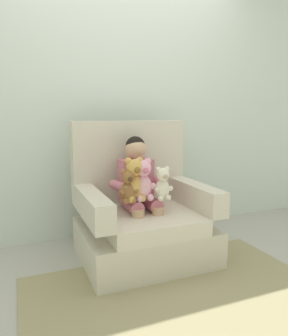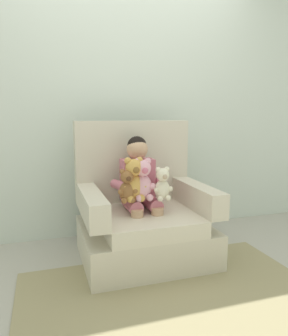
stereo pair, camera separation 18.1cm
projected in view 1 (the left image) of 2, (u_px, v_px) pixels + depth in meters
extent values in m
plane|color=#ADA89E|center=(144.00, 258.00, 2.60)|extent=(8.00, 8.00, 0.00)
cube|color=silver|center=(116.00, 99.00, 3.04)|extent=(6.00, 0.10, 2.60)
cube|color=#998C66|center=(182.00, 298.00, 2.02)|extent=(1.93, 1.30, 0.01)
cube|color=beige|center=(144.00, 242.00, 2.57)|extent=(0.99, 0.84, 0.28)
cube|color=beige|center=(148.00, 220.00, 2.48)|extent=(0.71, 0.70, 0.12)
cube|color=beige|center=(129.00, 161.00, 2.80)|extent=(0.99, 0.14, 0.70)
cube|color=beige|center=(93.00, 207.00, 2.29)|extent=(0.14, 0.70, 0.19)
cube|color=beige|center=(196.00, 196.00, 2.61)|extent=(0.14, 0.70, 0.19)
cube|color=#C66B7F|center=(136.00, 180.00, 2.60)|extent=(0.26, 0.16, 0.34)
sphere|color=tan|center=(136.00, 149.00, 2.56)|extent=(0.17, 0.17, 0.17)
sphere|color=black|center=(135.00, 146.00, 2.57)|extent=(0.16, 0.16, 0.16)
cylinder|color=#C66B7F|center=(132.00, 205.00, 2.48)|extent=(0.11, 0.26, 0.11)
cylinder|color=tan|center=(138.00, 229.00, 2.39)|extent=(0.09, 0.09, 0.30)
cylinder|color=#C66B7F|center=(151.00, 203.00, 2.54)|extent=(0.11, 0.26, 0.11)
cylinder|color=tan|center=(158.00, 226.00, 2.45)|extent=(0.09, 0.09, 0.30)
cylinder|color=#C66B7F|center=(122.00, 187.00, 2.44)|extent=(0.13, 0.27, 0.07)
cylinder|color=#C66B7F|center=(160.00, 184.00, 2.56)|extent=(0.13, 0.27, 0.07)
ellipsoid|color=brown|center=(128.00, 192.00, 2.36)|extent=(0.12, 0.10, 0.15)
sphere|color=brown|center=(128.00, 177.00, 2.33)|extent=(0.10, 0.10, 0.10)
sphere|color=#4C2D19|center=(130.00, 179.00, 2.29)|extent=(0.04, 0.04, 0.04)
sphere|color=brown|center=(123.00, 172.00, 2.32)|extent=(0.04, 0.04, 0.04)
sphere|color=brown|center=(122.00, 193.00, 2.31)|extent=(0.04, 0.04, 0.04)
sphere|color=brown|center=(126.00, 201.00, 2.32)|extent=(0.04, 0.04, 0.04)
sphere|color=brown|center=(132.00, 171.00, 2.34)|extent=(0.04, 0.04, 0.04)
sphere|color=brown|center=(136.00, 191.00, 2.35)|extent=(0.04, 0.04, 0.04)
sphere|color=brown|center=(134.00, 200.00, 2.34)|extent=(0.04, 0.04, 0.04)
ellipsoid|color=#EAA8BC|center=(142.00, 187.00, 2.42)|extent=(0.15, 0.13, 0.19)
sphere|color=#EAA8BC|center=(143.00, 168.00, 2.39)|extent=(0.13, 0.13, 0.13)
sphere|color=#CC6684|center=(146.00, 171.00, 2.34)|extent=(0.05, 0.05, 0.05)
sphere|color=#EAA8BC|center=(137.00, 162.00, 2.37)|extent=(0.05, 0.05, 0.05)
sphere|color=#EAA8BC|center=(135.00, 188.00, 2.36)|extent=(0.05, 0.05, 0.05)
sphere|color=#EAA8BC|center=(140.00, 199.00, 2.37)|extent=(0.06, 0.06, 0.06)
sphere|color=#EAA8BC|center=(148.00, 161.00, 2.40)|extent=(0.05, 0.05, 0.05)
sphere|color=#EAA8BC|center=(153.00, 186.00, 2.41)|extent=(0.05, 0.05, 0.05)
sphere|color=#EAA8BC|center=(150.00, 197.00, 2.40)|extent=(0.06, 0.06, 0.06)
ellipsoid|color=silver|center=(162.00, 189.00, 2.44)|extent=(0.12, 0.10, 0.15)
sphere|color=silver|center=(163.00, 174.00, 2.41)|extent=(0.10, 0.10, 0.10)
sphere|color=tan|center=(165.00, 176.00, 2.37)|extent=(0.04, 0.04, 0.04)
sphere|color=silver|center=(158.00, 169.00, 2.40)|extent=(0.04, 0.04, 0.04)
sphere|color=silver|center=(157.00, 190.00, 2.39)|extent=(0.04, 0.04, 0.04)
sphere|color=silver|center=(161.00, 198.00, 2.40)|extent=(0.04, 0.04, 0.04)
sphere|color=silver|center=(167.00, 169.00, 2.42)|extent=(0.04, 0.04, 0.04)
sphere|color=silver|center=(170.00, 188.00, 2.43)|extent=(0.04, 0.04, 0.04)
sphere|color=silver|center=(168.00, 197.00, 2.42)|extent=(0.04, 0.04, 0.04)
ellipsoid|color=gold|center=(134.00, 187.00, 2.40)|extent=(0.15, 0.13, 0.20)
sphere|color=gold|center=(135.00, 168.00, 2.36)|extent=(0.13, 0.13, 0.13)
sphere|color=brown|center=(137.00, 170.00, 2.31)|extent=(0.05, 0.05, 0.05)
sphere|color=gold|center=(128.00, 161.00, 2.34)|extent=(0.05, 0.05, 0.05)
sphere|color=gold|center=(127.00, 188.00, 2.34)|extent=(0.05, 0.05, 0.05)
sphere|color=gold|center=(131.00, 199.00, 2.34)|extent=(0.06, 0.06, 0.06)
sphere|color=gold|center=(140.00, 160.00, 2.38)|extent=(0.05, 0.05, 0.05)
sphere|color=gold|center=(145.00, 186.00, 2.39)|extent=(0.05, 0.05, 0.05)
sphere|color=gold|center=(142.00, 198.00, 2.37)|extent=(0.06, 0.06, 0.06)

